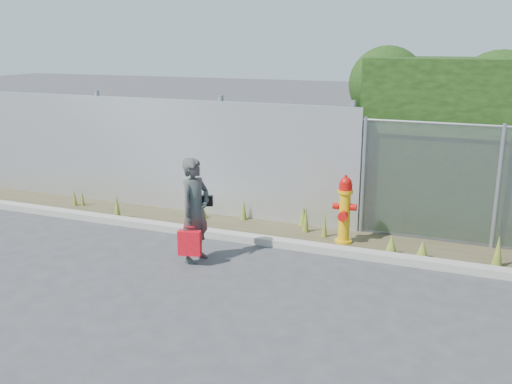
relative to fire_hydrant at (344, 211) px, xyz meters
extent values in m
plane|color=#38373A|center=(-0.90, -2.33, -0.57)|extent=(80.00, 80.00, 0.00)
cube|color=gray|center=(-0.90, -0.53, -0.51)|extent=(16.00, 0.22, 0.12)
cube|color=#3F3824|center=(-0.90, 0.07, -0.56)|extent=(16.00, 1.20, 0.01)
cone|color=#576A1F|center=(-2.03, 0.52, -0.36)|extent=(0.12, 0.12, 0.41)
cone|color=#576A1F|center=(-0.89, 0.61, -0.39)|extent=(0.17, 0.17, 0.36)
cone|color=#576A1F|center=(-5.60, 0.10, -0.39)|extent=(0.09, 0.09, 0.36)
cone|color=#576A1F|center=(2.37, -0.20, -0.32)|extent=(0.16, 0.16, 0.51)
cone|color=#576A1F|center=(-2.54, -0.33, -0.45)|extent=(0.09, 0.09, 0.24)
cone|color=#576A1F|center=(-5.46, 0.16, -0.39)|extent=(0.08, 0.08, 0.36)
cone|color=#576A1F|center=(-0.37, 0.15, -0.34)|extent=(0.10, 0.10, 0.46)
cone|color=#576A1F|center=(-0.74, 0.27, -0.33)|extent=(0.12, 0.12, 0.48)
cone|color=#576A1F|center=(1.30, -0.27, -0.42)|extent=(0.22, 0.22, 0.31)
cone|color=#576A1F|center=(-2.78, 0.33, -0.46)|extent=(0.16, 0.16, 0.21)
cone|color=#576A1F|center=(-4.27, -0.33, -0.32)|extent=(0.14, 0.14, 0.49)
cone|color=#576A1F|center=(0.83, -0.28, -0.40)|extent=(0.22, 0.22, 0.33)
cube|color=#B6B9BE|center=(-4.15, 0.67, 0.53)|extent=(8.50, 0.08, 2.20)
cylinder|color=gray|center=(-5.40, 0.79, 0.58)|extent=(0.10, 0.10, 2.30)
cylinder|color=gray|center=(-2.60, 0.79, 0.58)|extent=(0.10, 0.10, 2.30)
cylinder|color=gray|center=(-0.10, 0.79, 0.58)|extent=(0.10, 0.10, 2.30)
cylinder|color=gray|center=(0.15, 0.67, 0.46)|extent=(0.07, 0.07, 2.05)
cylinder|color=gray|center=(2.30, 0.67, 0.46)|extent=(0.07, 0.07, 2.05)
sphere|color=black|center=(0.25, 1.95, 1.93)|extent=(1.40, 1.40, 1.40)
sphere|color=black|center=(1.17, 1.82, 1.77)|extent=(1.28, 1.28, 1.28)
sphere|color=black|center=(2.20, 1.93, 1.75)|extent=(1.65, 1.65, 1.65)
cylinder|color=#DCA10B|center=(0.00, 0.01, -0.54)|extent=(0.29, 0.29, 0.06)
cylinder|color=#DCA10B|center=(0.00, 0.01, -0.13)|extent=(0.19, 0.19, 0.88)
cylinder|color=#DCA10B|center=(0.00, 0.01, 0.33)|extent=(0.25, 0.25, 0.05)
cylinder|color=#B20F0A|center=(0.00, 0.01, 0.40)|extent=(0.22, 0.22, 0.10)
sphere|color=#B20F0A|center=(0.00, 0.01, 0.47)|extent=(0.20, 0.20, 0.20)
cylinder|color=#B20F0A|center=(0.00, 0.01, 0.58)|extent=(0.05, 0.05, 0.05)
cylinder|color=#B20F0A|center=(-0.14, 0.01, 0.07)|extent=(0.10, 0.11, 0.11)
cylinder|color=#B20F0A|center=(0.14, 0.01, 0.07)|extent=(0.10, 0.11, 0.11)
cylinder|color=#B20F0A|center=(0.00, -0.14, -0.05)|extent=(0.15, 0.12, 0.15)
imported|color=#0E5E55|center=(-1.93, -1.57, 0.24)|extent=(0.49, 0.65, 1.61)
cube|color=#BB0A0D|center=(-1.91, -1.82, -0.21)|extent=(0.34, 0.13, 0.38)
cylinder|color=#BB0A0D|center=(-1.91, -1.82, 0.04)|extent=(0.16, 0.01, 0.01)
cube|color=black|center=(-1.83, -1.40, 0.35)|extent=(0.21, 0.09, 0.16)
camera|label=1|loc=(2.01, -8.89, 2.73)|focal=40.00mm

